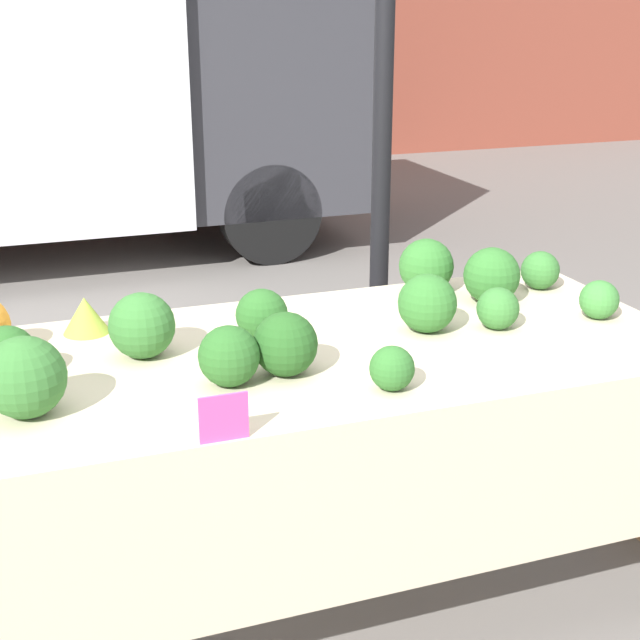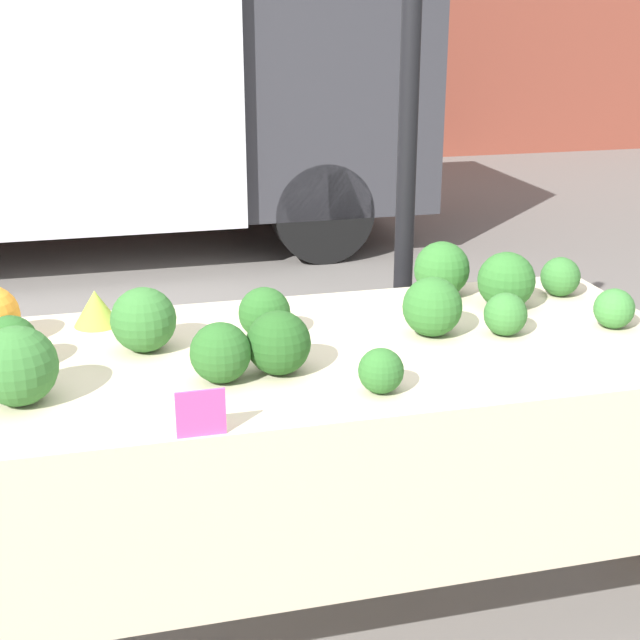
# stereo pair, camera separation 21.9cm
# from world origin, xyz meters

# --- Properties ---
(ground_plane) EXTENTS (40.00, 40.00, 0.00)m
(ground_plane) POSITION_xyz_m (0.00, 0.00, 0.00)
(ground_plane) COLOR slate
(tent_pole) EXTENTS (0.07, 0.07, 2.24)m
(tent_pole) POSITION_xyz_m (0.52, 0.80, 1.12)
(tent_pole) COLOR black
(tent_pole) RESTS_ON ground_plane
(parked_truck) EXTENTS (4.45, 2.13, 2.76)m
(parked_truck) POSITION_xyz_m (-0.63, 4.56, 1.43)
(parked_truck) COLOR silver
(parked_truck) RESTS_ON ground_plane
(market_table) EXTENTS (2.05, 0.92, 0.83)m
(market_table) POSITION_xyz_m (0.00, -0.07, 0.74)
(market_table) COLOR beige
(market_table) RESTS_ON ground_plane
(romanesco_head) EXTENTS (0.13, 0.13, 0.11)m
(romanesco_head) POSITION_xyz_m (-0.59, 0.34, 0.89)
(romanesco_head) COLOR #93B238
(romanesco_head) RESTS_ON market_table
(broccoli_head_0) EXTENTS (0.18, 0.18, 0.18)m
(broccoli_head_0) POSITION_xyz_m (-0.47, 0.09, 0.92)
(broccoli_head_0) COLOR #336B2D
(broccoli_head_0) RESTS_ON market_table
(broccoli_head_1) EXTENTS (0.16, 0.16, 0.16)m
(broccoli_head_1) POSITION_xyz_m (-0.14, -0.15, 0.92)
(broccoli_head_1) COLOR #23511E
(broccoli_head_1) RESTS_ON market_table
(broccoli_head_2) EXTENTS (0.15, 0.15, 0.15)m
(broccoli_head_2) POSITION_xyz_m (-0.13, 0.11, 0.91)
(broccoli_head_2) COLOR #285B23
(broccoli_head_2) RESTS_ON market_table
(broccoli_head_3) EXTENTS (0.13, 0.13, 0.13)m
(broccoli_head_3) POSITION_xyz_m (0.86, 0.26, 0.90)
(broccoli_head_3) COLOR #336B2D
(broccoli_head_3) RESTS_ON market_table
(broccoli_head_4) EXTENTS (0.15, 0.15, 0.15)m
(broccoli_head_4) POSITION_xyz_m (-0.29, -0.16, 0.91)
(broccoli_head_4) COLOR #285B23
(broccoli_head_4) RESTS_ON market_table
(broccoli_head_5) EXTENTS (0.18, 0.18, 0.18)m
(broccoli_head_5) POSITION_xyz_m (0.64, 0.19, 0.92)
(broccoli_head_5) COLOR #2D6628
(broccoli_head_5) RESTS_ON market_table
(broccoli_head_6) EXTENTS (0.12, 0.12, 0.12)m
(broccoli_head_6) POSITION_xyz_m (0.86, -0.05, 0.89)
(broccoli_head_6) COLOR #387533
(broccoli_head_6) RESTS_ON market_table
(broccoli_head_7) EXTENTS (0.18, 0.18, 0.18)m
(broccoli_head_7) POSITION_xyz_m (0.49, 0.35, 0.92)
(broccoli_head_7) COLOR #2D6628
(broccoli_head_7) RESTS_ON market_table
(broccoli_head_8) EXTENTS (0.11, 0.11, 0.11)m
(broccoli_head_8) POSITION_xyz_m (0.07, -0.32, 0.89)
(broccoli_head_8) COLOR #2D6628
(broccoli_head_8) RESTS_ON market_table
(broccoli_head_9) EXTENTS (0.17, 0.17, 0.17)m
(broccoli_head_9) POSITION_xyz_m (0.33, 0.02, 0.92)
(broccoli_head_9) COLOR #2D6628
(broccoli_head_9) RESTS_ON market_table
(broccoli_head_10) EXTENTS (0.19, 0.19, 0.19)m
(broccoli_head_10) POSITION_xyz_m (-0.77, -0.18, 0.93)
(broccoli_head_10) COLOR #336B2D
(broccoli_head_10) RESTS_ON market_table
(broccoli_head_11) EXTENTS (0.14, 0.14, 0.14)m
(broccoli_head_11) POSITION_xyz_m (-0.81, 0.05, 0.90)
(broccoli_head_11) COLOR #285B23
(broccoli_head_11) RESTS_ON market_table
(broccoli_head_12) EXTENTS (0.12, 0.12, 0.12)m
(broccoli_head_12) POSITION_xyz_m (0.53, -0.03, 0.89)
(broccoli_head_12) COLOR #336B2D
(broccoli_head_12) RESTS_ON market_table
(price_sign) EXTENTS (0.11, 0.01, 0.11)m
(price_sign) POSITION_xyz_m (-0.38, -0.45, 0.89)
(price_sign) COLOR #EF4793
(price_sign) RESTS_ON market_table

